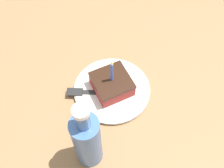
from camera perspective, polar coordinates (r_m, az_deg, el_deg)
name	(u,v)px	position (r m, az deg, el deg)	size (l,w,h in m)	color
ground_plane	(103,90)	(0.78, -1.87, -1.31)	(2.40, 2.40, 0.04)	olive
plate	(112,90)	(0.75, 0.00, -1.23)	(0.22, 0.22, 0.01)	white
cake_slice	(112,84)	(0.72, -0.04, 0.01)	(0.10, 0.10, 0.12)	#99332D
fork	(95,92)	(0.73, -3.69, -1.85)	(0.17, 0.10, 0.00)	#262626
bottle	(87,140)	(0.58, -5.42, -12.11)	(0.06, 0.06, 0.24)	#3F66A5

